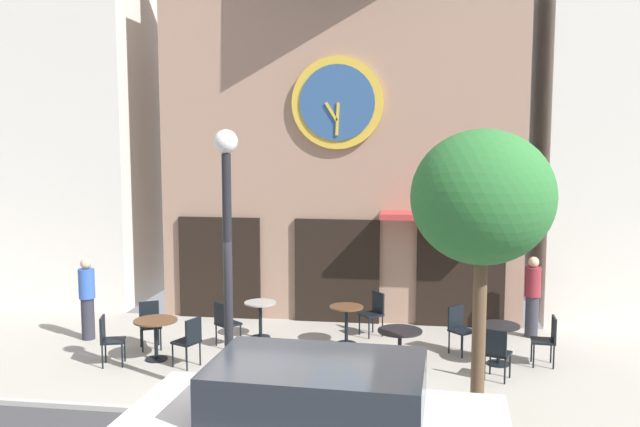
{
  "coord_description": "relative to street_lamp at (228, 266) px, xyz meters",
  "views": [
    {
      "loc": [
        1.84,
        -9.07,
        4.07
      ],
      "look_at": [
        0.16,
        2.69,
        2.73
      ],
      "focal_mm": 37.5,
      "sensor_mm": 36.0,
      "label": 1
    }
  ],
  "objects": [
    {
      "name": "street_tree",
      "position": [
        3.76,
        -0.07,
        1.08
      ],
      "size": [
        2.04,
        1.84,
        4.21
      ],
      "color": "brown",
      "rests_on": "ground_plane"
    },
    {
      "name": "cafe_table_leftmost",
      "position": [
        1.51,
        3.08,
        -1.6
      ],
      "size": [
        0.67,
        0.67,
        0.77
      ],
      "color": "black",
      "rests_on": "ground_plane"
    },
    {
      "name": "cafe_chair_corner",
      "position": [
        2.02,
        3.79,
        -1.6
      ],
      "size": [
        0.56,
        0.56,
        0.9
      ],
      "color": "black",
      "rests_on": "ground_plane"
    },
    {
      "name": "pedestrian_maroon",
      "position": [
        5.23,
        4.13,
        -1.27
      ],
      "size": [
        0.44,
        0.44,
        1.67
      ],
      "color": "#2D2D38",
      "rests_on": "ground_plane"
    },
    {
      "name": "cafe_chair_near_tree",
      "position": [
        -1.12,
        1.36,
        -1.6
      ],
      "size": [
        0.53,
        0.53,
        0.9
      ],
      "color": "black",
      "rests_on": "ground_plane"
    },
    {
      "name": "cafe_chair_outer",
      "position": [
        -2.26,
        2.34,
        -1.6
      ],
      "size": [
        0.54,
        0.54,
        0.9
      ],
      "color": "black",
      "rests_on": "ground_plane"
    },
    {
      "name": "cafe_table_rightmost",
      "position": [
        2.59,
        1.77,
        -1.6
      ],
      "size": [
        0.79,
        0.79,
        0.72
      ],
      "color": "black",
      "rests_on": "ground_plane"
    },
    {
      "name": "cafe_table_near_curb",
      "position": [
        -1.87,
        1.66,
        -1.57
      ],
      "size": [
        0.8,
        0.8,
        0.76
      ],
      "color": "black",
      "rests_on": "ground_plane"
    },
    {
      "name": "cafe_chair_mid_row",
      "position": [
        3.68,
        2.85,
        -1.6
      ],
      "size": [
        0.57,
        0.57,
        0.9
      ],
      "color": "black",
      "rests_on": "ground_plane"
    },
    {
      "name": "pedestrian_blue",
      "position": [
        -3.72,
        2.69,
        -1.27
      ],
      "size": [
        0.45,
        0.45,
        1.67
      ],
      "color": "#2D2D38",
      "rests_on": "ground_plane"
    },
    {
      "name": "cafe_chair_curbside",
      "position": [
        -2.59,
        1.26,
        -1.6
      ],
      "size": [
        0.5,
        0.5,
        0.9
      ],
      "color": "black",
      "rests_on": "ground_plane"
    },
    {
      "name": "clock_building",
      "position": [
        1.13,
        6.18,
        3.18
      ],
      "size": [
        8.03,
        4.32,
        10.23
      ],
      "color": "#9E7A66",
      "rests_on": "ground_plane"
    },
    {
      "name": "cafe_chair_facing_wall",
      "position": [
        4.21,
        1.45,
        -1.6
      ],
      "size": [
        0.52,
        0.52,
        0.9
      ],
      "color": "black",
      "rests_on": "ground_plane"
    },
    {
      "name": "cafe_table_center_left",
      "position": [
        -0.27,
        3.25,
        -1.62
      ],
      "size": [
        0.65,
        0.65,
        0.75
      ],
      "color": "black",
      "rests_on": "ground_plane"
    },
    {
      "name": "cafe_chair_near_lamp",
      "position": [
        5.21,
        2.35,
        -1.6
      ],
      "size": [
        0.42,
        0.42,
        0.9
      ],
      "color": "black",
      "rests_on": "ground_plane"
    },
    {
      "name": "street_lamp",
      "position": [
        0.0,
        0.0,
        0.0
      ],
      "size": [
        0.36,
        0.36,
        4.2
      ],
      "color": "black",
      "rests_on": "ground_plane"
    },
    {
      "name": "neighbor_building_left",
      "position": [
        -6.8,
        6.51,
        5.14
      ],
      "size": [
        5.9,
        3.56,
        14.56
      ],
      "color": "silver",
      "rests_on": "ground_plane"
    },
    {
      "name": "cafe_table_near_door",
      "position": [
        4.35,
        2.29,
        -1.61
      ],
      "size": [
        0.73,
        0.73,
        0.74
      ],
      "color": "black",
      "rests_on": "ground_plane"
    },
    {
      "name": "cafe_chair_facing_street",
      "position": [
        -0.83,
        2.58,
        -1.6
      ],
      "size": [
        0.56,
        0.56,
        0.9
      ],
      "color": "black",
      "rests_on": "ground_plane"
    }
  ]
}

